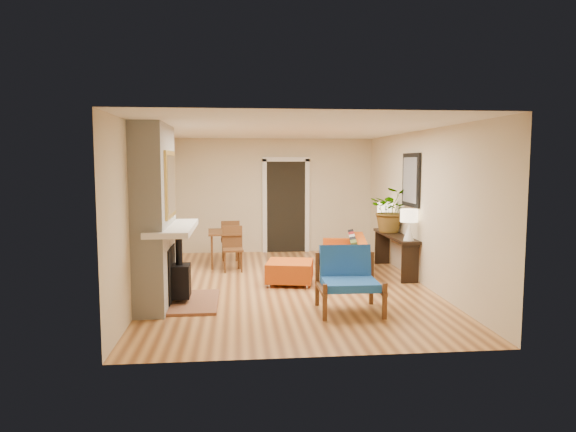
% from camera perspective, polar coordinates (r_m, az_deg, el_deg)
% --- Properties ---
extents(room_shell, '(6.50, 6.50, 6.50)m').
position_cam_1_polar(room_shell, '(11.22, 1.85, 1.78)').
color(room_shell, tan).
rests_on(room_shell, ground).
extents(fireplace, '(1.09, 1.68, 2.60)m').
position_cam_1_polar(fireplace, '(7.59, -14.28, -0.42)').
color(fireplace, white).
rests_on(fireplace, ground).
extents(sofa, '(1.12, 1.96, 0.73)m').
position_cam_1_polar(sofa, '(9.62, 6.62, -4.49)').
color(sofa, silver).
rests_on(sofa, ground).
extents(ottoman, '(0.89, 0.89, 0.38)m').
position_cam_1_polar(ottoman, '(8.79, 0.20, -6.10)').
color(ottoman, silver).
rests_on(ottoman, ground).
extents(blue_chair, '(0.87, 0.85, 0.89)m').
position_cam_1_polar(blue_chair, '(7.27, 6.66, -6.62)').
color(blue_chair, brown).
rests_on(blue_chair, ground).
extents(dining_table, '(0.72, 1.59, 0.85)m').
position_cam_1_polar(dining_table, '(10.36, -6.69, -2.42)').
color(dining_table, brown).
rests_on(dining_table, ground).
extents(console_table, '(0.34, 1.85, 0.72)m').
position_cam_1_polar(console_table, '(9.79, 11.83, -2.87)').
color(console_table, black).
rests_on(console_table, ground).
extents(lamp_near, '(0.30, 0.30, 0.54)m').
position_cam_1_polar(lamp_near, '(9.03, 13.30, -0.53)').
color(lamp_near, white).
rests_on(lamp_near, console_table).
extents(lamp_far, '(0.30, 0.30, 0.54)m').
position_cam_1_polar(lamp_far, '(10.41, 10.71, 0.37)').
color(lamp_far, white).
rests_on(lamp_far, console_table).
extents(houseplant, '(0.93, 0.86, 0.87)m').
position_cam_1_polar(houseplant, '(9.98, 11.38, 0.67)').
color(houseplant, '#1E5919').
rests_on(houseplant, console_table).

